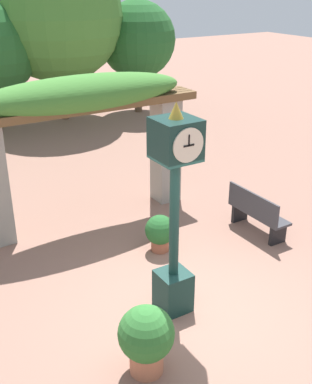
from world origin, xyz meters
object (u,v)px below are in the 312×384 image
potted_plant_near_left (146,337)px  pedestal_clock (174,209)px  potted_plant_near_right (160,232)px  park_bench (257,213)px

potted_plant_near_left → pedestal_clock: bearing=42.1°
potted_plant_near_left → potted_plant_near_right: (1.75, 2.49, -0.15)m
potted_plant_near_right → potted_plant_near_left: bearing=-125.1°
park_bench → potted_plant_near_left: bearing=119.0°
potted_plant_near_left → park_bench: bearing=29.0°
potted_plant_near_left → potted_plant_near_right: 3.05m
pedestal_clock → potted_plant_near_left: size_ratio=3.36×
potted_plant_near_left → potted_plant_near_right: bearing=54.9°
potted_plant_near_left → potted_plant_near_right: potted_plant_near_left is taller
potted_plant_near_left → park_bench: 4.29m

